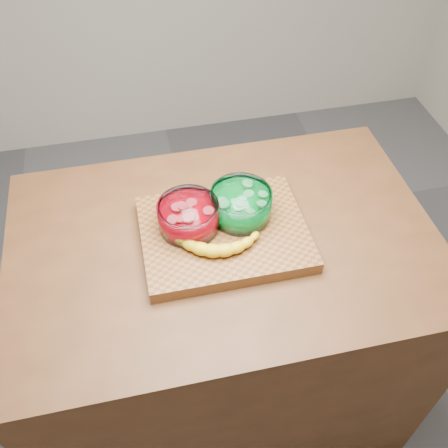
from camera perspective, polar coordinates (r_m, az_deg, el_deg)
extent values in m
plane|color=#4F4F53|center=(2.15, 0.00, -17.58)|extent=(3.50, 3.50, 0.00)
cube|color=#523018|center=(1.75, 0.00, -11.35)|extent=(1.20, 0.80, 0.90)
cube|color=brown|center=(1.38, 0.00, -1.13)|extent=(0.45, 0.35, 0.04)
cylinder|color=white|center=(1.34, -4.06, 0.93)|extent=(0.17, 0.17, 0.08)
cylinder|color=red|center=(1.35, -4.04, 0.59)|extent=(0.14, 0.14, 0.04)
cylinder|color=#FF505B|center=(1.33, -4.11, 1.51)|extent=(0.14, 0.14, 0.02)
cylinder|color=white|center=(1.37, 1.93, 2.30)|extent=(0.17, 0.17, 0.08)
cylinder|color=#00982C|center=(1.38, 1.91, 1.94)|extent=(0.15, 0.15, 0.05)
cylinder|color=#6FEC86|center=(1.36, 1.95, 2.89)|extent=(0.14, 0.14, 0.02)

